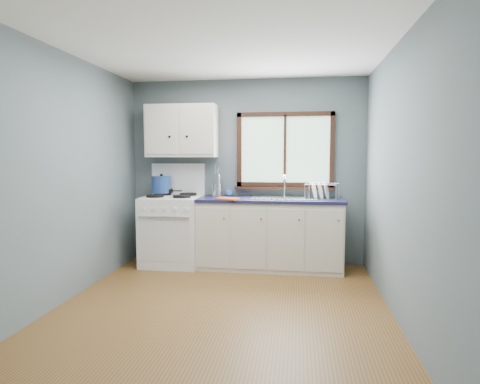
# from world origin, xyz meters

# --- Properties ---
(floor) EXTENTS (3.20, 3.60, 0.02)m
(floor) POSITION_xyz_m (0.00, 0.00, -0.01)
(floor) COLOR brown
(floor) RESTS_ON ground
(ceiling) EXTENTS (3.20, 3.60, 0.02)m
(ceiling) POSITION_xyz_m (0.00, 0.00, 2.51)
(ceiling) COLOR white
(ceiling) RESTS_ON wall_back
(wall_back) EXTENTS (3.20, 0.02, 2.50)m
(wall_back) POSITION_xyz_m (0.00, 1.81, 1.25)
(wall_back) COLOR slate
(wall_back) RESTS_ON ground
(wall_front) EXTENTS (3.20, 0.02, 2.50)m
(wall_front) POSITION_xyz_m (0.00, -1.81, 1.25)
(wall_front) COLOR slate
(wall_front) RESTS_ON ground
(wall_left) EXTENTS (0.02, 3.60, 2.50)m
(wall_left) POSITION_xyz_m (-1.61, 0.00, 1.25)
(wall_left) COLOR slate
(wall_left) RESTS_ON ground
(wall_right) EXTENTS (0.02, 3.60, 2.50)m
(wall_right) POSITION_xyz_m (1.61, 0.00, 1.25)
(wall_right) COLOR slate
(wall_right) RESTS_ON ground
(gas_range) EXTENTS (0.76, 0.69, 1.36)m
(gas_range) POSITION_xyz_m (-0.95, 1.47, 0.49)
(gas_range) COLOR white
(gas_range) RESTS_ON floor
(base_cabinets) EXTENTS (1.85, 0.60, 0.88)m
(base_cabinets) POSITION_xyz_m (0.36, 1.49, 0.41)
(base_cabinets) COLOR beige
(base_cabinets) RESTS_ON floor
(countertop) EXTENTS (1.89, 0.64, 0.04)m
(countertop) POSITION_xyz_m (0.36, 1.49, 0.90)
(countertop) COLOR black
(countertop) RESTS_ON base_cabinets
(sink) EXTENTS (0.84, 0.46, 0.44)m
(sink) POSITION_xyz_m (0.54, 1.49, 0.86)
(sink) COLOR silver
(sink) RESTS_ON countertop
(window) EXTENTS (1.36, 0.10, 1.03)m
(window) POSITION_xyz_m (0.54, 1.77, 1.48)
(window) COLOR #9EC6A8
(window) RESTS_ON wall_back
(upper_cabinets) EXTENTS (0.95, 0.35, 0.70)m
(upper_cabinets) POSITION_xyz_m (-0.85, 1.63, 1.80)
(upper_cabinets) COLOR beige
(upper_cabinets) RESTS_ON wall_back
(skillet) EXTENTS (0.40, 0.29, 0.05)m
(skillet) POSITION_xyz_m (-1.12, 1.63, 0.99)
(skillet) COLOR black
(skillet) RESTS_ON gas_range
(stockpot) EXTENTS (0.34, 0.34, 0.26)m
(stockpot) POSITION_xyz_m (-1.14, 1.60, 1.08)
(stockpot) COLOR navy
(stockpot) RESTS_ON gas_range
(utensil_crock) EXTENTS (0.18, 0.18, 0.42)m
(utensil_crock) POSITION_xyz_m (-0.37, 1.66, 1.01)
(utensil_crock) COLOR silver
(utensil_crock) RESTS_ON countertop
(thermos) EXTENTS (0.08, 0.08, 0.30)m
(thermos) POSITION_xyz_m (-0.36, 1.66, 1.07)
(thermos) COLOR silver
(thermos) RESTS_ON countertop
(soap_bottle) EXTENTS (0.11, 0.11, 0.23)m
(soap_bottle) POSITION_xyz_m (-0.21, 1.70, 1.03)
(soap_bottle) COLOR blue
(soap_bottle) RESTS_ON countertop
(dish_towel) EXTENTS (0.30, 0.26, 0.02)m
(dish_towel) POSITION_xyz_m (-0.15, 1.27, 0.93)
(dish_towel) COLOR #D44A15
(dish_towel) RESTS_ON countertop
(dish_rack) EXTENTS (0.46, 0.39, 0.21)m
(dish_rack) POSITION_xyz_m (1.01, 1.50, 0.98)
(dish_rack) COLOR silver
(dish_rack) RESTS_ON countertop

